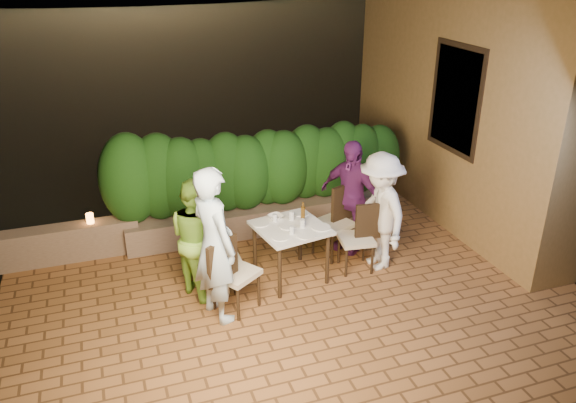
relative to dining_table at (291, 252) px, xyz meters
name	(u,v)px	position (x,y,z in m)	size (l,w,h in m)	color
ground	(307,315)	(-0.08, -0.83, -0.40)	(400.00, 400.00, 0.00)	black
terrace_floor	(293,297)	(-0.08, -0.33, -0.45)	(7.00, 6.00, 0.15)	brown
building_wall	(486,54)	(3.52, 1.17, 2.12)	(1.60, 5.00, 5.00)	olive
window_pane	(457,99)	(2.74, 0.67, 1.62)	(0.08, 1.00, 1.40)	black
window_frame	(457,99)	(2.73, 0.67, 1.62)	(0.06, 1.15, 1.55)	black
planter	(266,216)	(0.12, 1.47, -0.17)	(4.20, 0.55, 0.40)	brown
hedge	(265,171)	(0.12, 1.47, 0.57)	(4.00, 0.70, 1.10)	#163D10
parapet	(56,244)	(-2.88, 1.47, -0.12)	(2.20, 0.30, 0.50)	brown
hill	(126,30)	(1.92, 59.17, -4.38)	(52.00, 40.00, 22.00)	black
dining_table	(291,252)	(0.00, 0.00, 0.00)	(0.83, 0.83, 0.75)	white
plate_nw	(280,237)	(-0.22, -0.25, 0.38)	(0.21, 0.21, 0.01)	white
plate_sw	(260,223)	(-0.34, 0.19, 0.38)	(0.23, 0.23, 0.01)	white
plate_ne	(321,227)	(0.35, -0.16, 0.38)	(0.24, 0.24, 0.01)	white
plate_se	(301,213)	(0.25, 0.30, 0.38)	(0.20, 0.20, 0.01)	white
plate_centre	(288,226)	(-0.04, 0.00, 0.38)	(0.22, 0.22, 0.01)	white
plate_front	(306,235)	(0.09, -0.30, 0.38)	(0.24, 0.24, 0.01)	white
glass_nw	(292,230)	(-0.06, -0.20, 0.43)	(0.06, 0.06, 0.10)	silver
glass_sw	(275,218)	(-0.15, 0.20, 0.43)	(0.06, 0.06, 0.10)	silver
glass_ne	(302,223)	(0.13, -0.08, 0.43)	(0.06, 0.06, 0.11)	silver
glass_se	(292,216)	(0.07, 0.17, 0.43)	(0.07, 0.07, 0.12)	silver
beer_bottle	(303,212)	(0.18, 0.05, 0.52)	(0.05, 0.05, 0.28)	#4D310C
bowl	(276,217)	(-0.11, 0.28, 0.40)	(0.19, 0.19, 0.05)	white
chair_left_front	(236,271)	(-0.83, -0.42, 0.12)	(0.46, 0.46, 0.99)	black
chair_left_back	(222,255)	(-0.87, 0.11, 0.06)	(0.41, 0.41, 0.88)	black
chair_right_front	(356,238)	(0.89, -0.07, 0.09)	(0.43, 0.43, 0.94)	black
chair_right_back	(333,222)	(0.76, 0.39, 0.13)	(0.47, 0.47, 1.00)	black
diner_blue	(214,245)	(-1.08, -0.49, 0.55)	(0.68, 0.44, 1.86)	#C1E0F8
diner_green	(197,237)	(-1.17, 0.08, 0.38)	(0.74, 0.57, 1.51)	#8ECD40
diner_white	(380,212)	(1.21, -0.09, 0.43)	(1.04, 0.60, 1.61)	white
diner_purple	(350,196)	(1.04, 0.48, 0.44)	(0.95, 0.40, 1.62)	#632369
parapet_lamp	(90,218)	(-2.40, 1.47, 0.20)	(0.10, 0.10, 0.14)	orange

